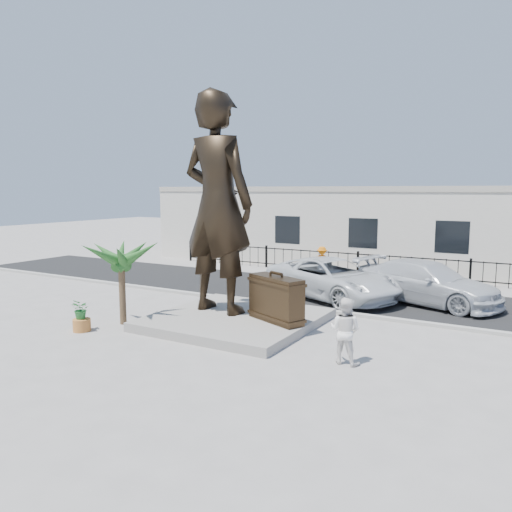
% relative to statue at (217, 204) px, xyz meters
% --- Properties ---
extents(ground, '(100.00, 100.00, 0.00)m').
position_rel_statue_xyz_m(ground, '(1.36, -1.73, -4.04)').
color(ground, '#9E9991').
rests_on(ground, ground).
extents(street, '(40.00, 7.00, 0.01)m').
position_rel_statue_xyz_m(street, '(1.36, 6.27, -4.04)').
color(street, black).
rests_on(street, ground).
extents(curb, '(40.00, 0.25, 0.12)m').
position_rel_statue_xyz_m(curb, '(1.36, 2.77, -3.98)').
color(curb, '#A5A399').
rests_on(curb, ground).
extents(far_sidewalk, '(40.00, 2.50, 0.02)m').
position_rel_statue_xyz_m(far_sidewalk, '(1.36, 10.27, -4.03)').
color(far_sidewalk, '#9E9991').
rests_on(far_sidewalk, ground).
extents(plinth, '(5.20, 5.20, 0.30)m').
position_rel_statue_xyz_m(plinth, '(0.86, -0.23, -3.89)').
color(plinth, gray).
rests_on(plinth, ground).
extents(fence, '(22.00, 0.10, 1.20)m').
position_rel_statue_xyz_m(fence, '(1.36, 11.07, -3.44)').
color(fence, black).
rests_on(fence, ground).
extents(building, '(28.00, 7.00, 4.40)m').
position_rel_statue_xyz_m(building, '(1.36, 15.27, -1.84)').
color(building, silver).
rests_on(building, ground).
extents(statue, '(2.87, 2.01, 7.49)m').
position_rel_statue_xyz_m(statue, '(0.00, 0.00, 0.00)').
color(statue, black).
rests_on(statue, plinth).
extents(suitcase, '(2.16, 1.45, 1.46)m').
position_rel_statue_xyz_m(suitcase, '(2.39, -0.23, -3.01)').
color(suitcase, '#342516').
rests_on(suitcase, plinth).
extents(tourist, '(0.90, 0.73, 1.75)m').
position_rel_statue_xyz_m(tourist, '(5.38, -2.07, -3.17)').
color(tourist, white).
rests_on(tourist, ground).
extents(car_white, '(6.66, 4.95, 1.68)m').
position_rel_statue_xyz_m(car_white, '(2.22, 5.09, -3.19)').
color(car_white, silver).
rests_on(car_white, street).
extents(car_silver, '(6.26, 4.00, 1.69)m').
position_rel_statue_xyz_m(car_silver, '(5.83, 6.10, -3.19)').
color(car_silver, silver).
rests_on(car_silver, street).
extents(worker, '(1.13, 0.88, 1.53)m').
position_rel_statue_xyz_m(worker, '(-0.26, 10.07, -3.26)').
color(worker, orange).
rests_on(worker, far_sidewalk).
extents(palm_tree, '(1.80, 1.80, 3.20)m').
position_rel_statue_xyz_m(palm_tree, '(-2.46, -2.12, -4.04)').
color(palm_tree, '#21531E').
rests_on(palm_tree, ground).
extents(planter, '(0.56, 0.56, 0.40)m').
position_rel_statue_xyz_m(planter, '(-2.98, -3.42, -3.84)').
color(planter, '#BB7131').
rests_on(planter, ground).
extents(shrub, '(0.67, 0.61, 0.64)m').
position_rel_statue_xyz_m(shrub, '(-2.98, -3.42, -3.32)').
color(shrub, '#236C2C').
rests_on(shrub, planter).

